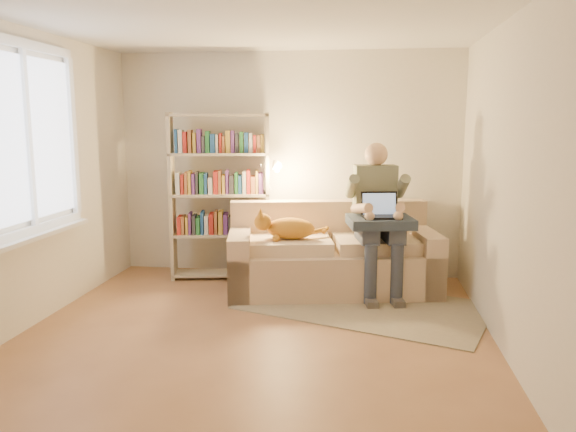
# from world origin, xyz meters

# --- Properties ---
(floor) EXTENTS (4.50, 4.50, 0.00)m
(floor) POSITION_xyz_m (0.00, 0.00, 0.00)
(floor) COLOR #926442
(floor) RESTS_ON ground
(ceiling) EXTENTS (4.00, 4.50, 0.02)m
(ceiling) POSITION_xyz_m (0.00, 0.00, 2.60)
(ceiling) COLOR white
(ceiling) RESTS_ON wall_back
(wall_left) EXTENTS (0.02, 4.50, 2.60)m
(wall_left) POSITION_xyz_m (-2.00, 0.00, 1.30)
(wall_left) COLOR silver
(wall_left) RESTS_ON floor
(wall_right) EXTENTS (0.02, 4.50, 2.60)m
(wall_right) POSITION_xyz_m (2.00, 0.00, 1.30)
(wall_right) COLOR silver
(wall_right) RESTS_ON floor
(wall_back) EXTENTS (4.00, 0.02, 2.60)m
(wall_back) POSITION_xyz_m (0.00, 2.25, 1.30)
(wall_back) COLOR silver
(wall_back) RESTS_ON floor
(wall_front) EXTENTS (4.00, 0.02, 2.60)m
(wall_front) POSITION_xyz_m (0.00, -2.25, 1.30)
(wall_front) COLOR silver
(wall_front) RESTS_ON floor
(window) EXTENTS (0.12, 1.52, 1.69)m
(window) POSITION_xyz_m (-1.95, 0.20, 1.38)
(window) COLOR white
(window) RESTS_ON wall_left
(sofa) EXTENTS (2.33, 1.37, 0.93)m
(sofa) POSITION_xyz_m (0.57, 1.59, 0.34)
(sofa) COLOR #CFB293
(sofa) RESTS_ON floor
(person) EXTENTS (0.55, 0.76, 1.58)m
(person) POSITION_xyz_m (1.04, 1.52, 0.89)
(person) COLOR gray
(person) RESTS_ON sofa
(cat) EXTENTS (0.74, 0.36, 0.28)m
(cat) POSITION_xyz_m (0.07, 1.36, 0.71)
(cat) COLOR gold
(cat) RESTS_ON sofa
(blanket) EXTENTS (0.72, 0.63, 0.10)m
(blanket) POSITION_xyz_m (1.11, 1.37, 0.80)
(blanket) COLOR #273244
(blanket) RESTS_ON person
(laptop) EXTENTS (0.42, 0.35, 0.33)m
(laptop) POSITION_xyz_m (1.11, 1.38, 0.91)
(laptop) COLOR black
(laptop) RESTS_ON blanket
(bookshelf) EXTENTS (1.30, 0.50, 1.90)m
(bookshelf) POSITION_xyz_m (-0.73, 1.90, 1.05)
(bookshelf) COLOR #C4B594
(bookshelf) RESTS_ON floor
(rug) EXTENTS (2.63, 2.07, 0.01)m
(rug) POSITION_xyz_m (0.93, 1.06, 0.01)
(rug) COLOR gray
(rug) RESTS_ON floor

